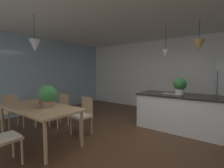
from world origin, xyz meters
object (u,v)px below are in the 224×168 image
object	(u,v)px
chair_far_right	(83,114)
chair_far_left	(60,109)
chair_window_end	(12,110)
kitchen_island	(179,112)
dining_table	(39,109)
chair_near_right	(1,137)
potted_plant_on_island	(180,85)
vase_on_dining_table	(41,99)
potted_plant_on_table	(48,95)

from	to	relation	value
chair_far_right	chair_far_left	bearing A→B (deg)	180.00
chair_window_end	kitchen_island	distance (m)	4.35
dining_table	kitchen_island	xyz separation A→B (m)	(2.17, 2.53, -0.22)
chair_near_right	chair_far_left	distance (m)	1.89
dining_table	chair_far_right	xyz separation A→B (m)	(0.45, 0.83, -0.21)
dining_table	potted_plant_on_island	size ratio (longest dim) A/B	4.65
vase_on_dining_table	potted_plant_on_table	bearing A→B (deg)	-7.67
chair_far_left	vase_on_dining_table	bearing A→B (deg)	-66.89
chair_far_right	potted_plant_on_island	world-z (taller)	potted_plant_on_island
chair_window_end	kitchen_island	bearing A→B (deg)	35.65
chair_window_end	chair_near_right	bearing A→B (deg)	-24.69
chair_window_end	vase_on_dining_table	xyz separation A→B (m)	(1.21, 0.13, 0.39)
dining_table	potted_plant_on_island	xyz separation A→B (m)	(2.18, 2.53, 0.45)
potted_plant_on_island	vase_on_dining_table	distance (m)	3.36
chair_far_left	vase_on_dining_table	xyz separation A→B (m)	(0.30, -0.70, 0.39)
chair_far_right	kitchen_island	world-z (taller)	kitchen_island
chair_far_left	vase_on_dining_table	size ratio (longest dim) A/B	3.83
chair_far_right	potted_plant_on_island	size ratio (longest dim) A/B	2.04
kitchen_island	chair_near_right	bearing A→B (deg)	-117.16
dining_table	chair_near_right	world-z (taller)	chair_near_right
chair_far_left	kitchen_island	distance (m)	3.13
vase_on_dining_table	chair_window_end	bearing A→B (deg)	-173.95
chair_near_right	chair_far_left	world-z (taller)	same
chair_window_end	chair_far_right	bearing A→B (deg)	24.66
chair_far_right	kitchen_island	size ratio (longest dim) A/B	0.43
chair_near_right	chair_far_right	bearing A→B (deg)	89.90
chair_window_end	potted_plant_on_table	xyz separation A→B (m)	(1.59, 0.08, 0.53)
dining_table	potted_plant_on_island	distance (m)	3.37
chair_far_right	vase_on_dining_table	size ratio (longest dim) A/B	3.83
potted_plant_on_island	potted_plant_on_table	size ratio (longest dim) A/B	0.93
chair_far_left	potted_plant_on_table	world-z (taller)	potted_plant_on_table
chair_far_left	chair_near_right	bearing A→B (deg)	-61.71
potted_plant_on_island	kitchen_island	bearing A→B (deg)	180.00
kitchen_island	dining_table	bearing A→B (deg)	-130.60
potted_plant_on_table	vase_on_dining_table	world-z (taller)	potted_plant_on_table
kitchen_island	chair_far_left	bearing A→B (deg)	-146.98
chair_far_left	dining_table	bearing A→B (deg)	-61.66
chair_window_end	chair_far_right	size ratio (longest dim) A/B	1.00
chair_window_end	potted_plant_on_table	world-z (taller)	potted_plant_on_table
vase_on_dining_table	dining_table	bearing A→B (deg)	-40.87
chair_window_end	potted_plant_on_island	bearing A→B (deg)	35.62
chair_window_end	potted_plant_on_island	world-z (taller)	potted_plant_on_island
potted_plant_on_table	chair_far_right	bearing A→B (deg)	73.85
chair_near_right	chair_window_end	world-z (taller)	same
kitchen_island	vase_on_dining_table	size ratio (longest dim) A/B	8.86
kitchen_island	potted_plant_on_table	bearing A→B (deg)	-128.32
dining_table	chair_window_end	bearing A→B (deg)	-179.99
chair_window_end	dining_table	bearing A→B (deg)	0.01
potted_plant_on_island	vase_on_dining_table	xyz separation A→B (m)	(-2.32, -2.41, -0.27)
dining_table	kitchen_island	world-z (taller)	kitchen_island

